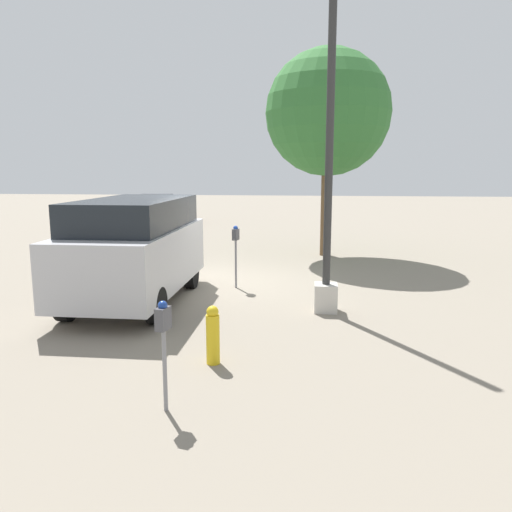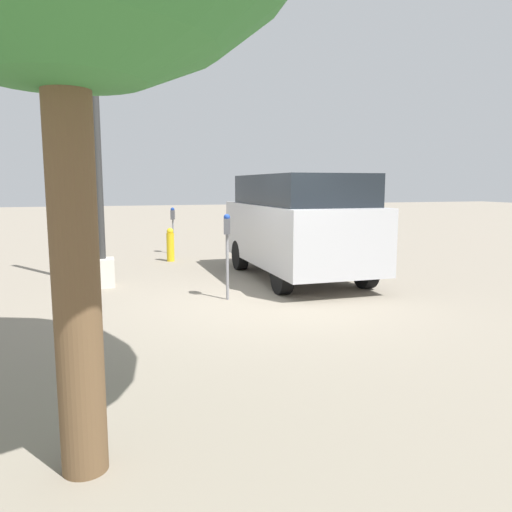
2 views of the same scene
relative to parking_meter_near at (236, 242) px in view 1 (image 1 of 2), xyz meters
name	(u,v)px [view 1 (image 1 of 2)]	position (x,y,z in m)	size (l,w,h in m)	color
ground_plane	(216,284)	(-0.30, -0.54, -1.08)	(80.00, 80.00, 0.00)	gray
parking_meter_near	(236,242)	(0.00, 0.00, 0.00)	(0.22, 0.15, 1.47)	gray
parking_meter_far	(163,330)	(6.07, 0.06, -0.11)	(0.22, 0.15, 1.31)	gray
lamp_post	(328,217)	(1.77, 2.03, 0.79)	(0.44, 0.44, 5.99)	beige
parked_van	(135,247)	(1.48, -1.89, 0.08)	(4.46, 1.95, 2.16)	#B2B2B7
car_distant	(154,208)	(-13.47, -6.21, -0.31)	(4.38, 1.96, 1.45)	maroon
street_tree	(328,113)	(-4.72, 2.21, 3.37)	(3.88, 3.88, 6.40)	brown
fire_hydrant	(213,335)	(4.62, 0.34, -0.65)	(0.19, 0.19, 0.86)	gold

